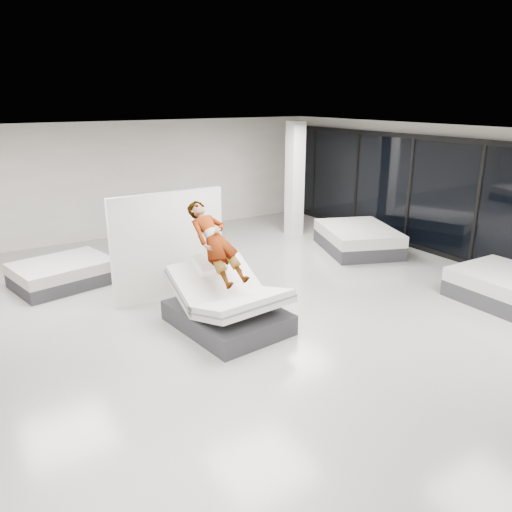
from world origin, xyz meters
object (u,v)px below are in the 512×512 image
at_px(hero_bed, 227,306).
at_px(person, 216,255).
at_px(flat_bed_left_far, 63,273).
at_px(flat_bed_right_far, 358,239).
at_px(column, 295,179).
at_px(remote, 239,269).
at_px(divider_panel, 169,246).

relative_size(hero_bed, person, 1.25).
xyz_separation_m(hero_bed, flat_bed_left_far, (-1.97, 3.64, -0.12)).
distance_m(hero_bed, flat_bed_right_far, 5.52).
distance_m(flat_bed_right_far, flat_bed_left_far, 7.19).
height_order(person, column, column).
bearing_deg(flat_bed_right_far, remote, -155.68).
height_order(flat_bed_right_far, flat_bed_left_far, flat_bed_right_far).
xyz_separation_m(remote, flat_bed_right_far, (4.85, 2.19, -0.72)).
bearing_deg(column, remote, -135.14).
bearing_deg(column, person, -138.96).
bearing_deg(flat_bed_right_far, column, 101.86).
xyz_separation_m(flat_bed_right_far, column, (-0.46, 2.18, 1.29)).
height_order(remote, column, column).
bearing_deg(column, flat_bed_left_far, -173.77).
bearing_deg(flat_bed_left_far, flat_bed_right_far, -11.72).
relative_size(flat_bed_right_far, column, 0.84).
bearing_deg(remote, person, 122.15).
bearing_deg(remote, flat_bed_left_far, 114.82).
bearing_deg(person, column, 34.90).
xyz_separation_m(divider_panel, flat_bed_right_far, (5.34, 0.35, -0.75)).
distance_m(hero_bed, flat_bed_left_far, 4.14).
bearing_deg(flat_bed_right_far, divider_panel, -176.26).
bearing_deg(flat_bed_left_far, person, -59.82).
bearing_deg(hero_bed, remote, -3.46).
relative_size(divider_panel, flat_bed_right_far, 0.86).
bearing_deg(column, flat_bed_right_far, -78.14).
bearing_deg(remote, hero_bed, 170.40).
bearing_deg(person, flat_bed_right_far, 13.95).
relative_size(person, flat_bed_right_far, 0.63).
relative_size(person, remote, 12.23).
relative_size(hero_bed, remote, 15.34).
xyz_separation_m(person, flat_bed_left_far, (-1.94, 3.33, -0.98)).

